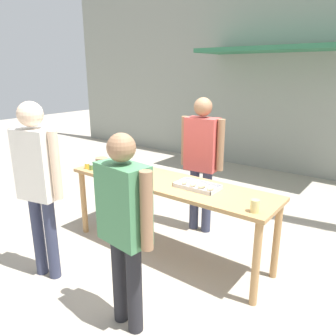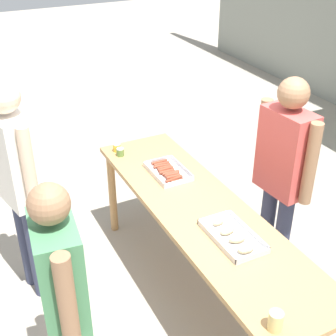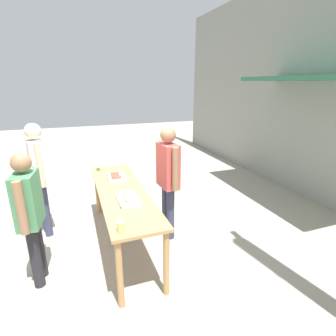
% 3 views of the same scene
% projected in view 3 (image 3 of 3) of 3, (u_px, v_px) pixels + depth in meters
% --- Properties ---
extents(ground_plane, '(24.00, 24.00, 0.00)m').
position_uv_depth(ground_plane, '(125.00, 243.00, 3.97)').
color(ground_plane, '#A39989').
extents(serving_table, '(2.44, 0.65, 0.87)m').
position_uv_depth(serving_table, '(122.00, 197.00, 3.74)').
color(serving_table, tan).
rests_on(serving_table, ground).
extents(food_tray_sausages, '(0.39, 0.26, 0.04)m').
position_uv_depth(food_tray_sausages, '(116.00, 177.00, 4.20)').
color(food_tray_sausages, silver).
rests_on(food_tray_sausages, serving_table).
extents(food_tray_buns, '(0.46, 0.26, 0.06)m').
position_uv_depth(food_tray_buns, '(128.00, 199.00, 3.36)').
color(food_tray_buns, silver).
rests_on(food_tray_buns, serving_table).
extents(condiment_jar_mustard, '(0.06, 0.06, 0.07)m').
position_uv_depth(condiment_jar_mustard, '(98.00, 167.00, 4.60)').
color(condiment_jar_mustard, gold).
rests_on(condiment_jar_mustard, serving_table).
extents(condiment_jar_ketchup, '(0.06, 0.06, 0.07)m').
position_uv_depth(condiment_jar_ketchup, '(98.00, 169.00, 4.52)').
color(condiment_jar_ketchup, '#567A38').
rests_on(condiment_jar_ketchup, serving_table).
extents(beer_cup, '(0.08, 0.08, 0.11)m').
position_uv_depth(beer_cup, '(121.00, 227.00, 2.65)').
color(beer_cup, '#DBC67A').
rests_on(beer_cup, serving_table).
extents(person_server_behind_table, '(0.58, 0.25, 1.73)m').
position_uv_depth(person_server_behind_table, '(168.00, 173.00, 3.88)').
color(person_server_behind_table, '#333851').
rests_on(person_server_behind_table, ground).
extents(person_customer_holding_hotdog, '(0.54, 0.29, 1.77)m').
position_uv_depth(person_customer_holding_hotdog, '(39.00, 170.00, 3.92)').
color(person_customer_holding_hotdog, '#333851').
rests_on(person_customer_holding_hotdog, ground).
extents(person_customer_with_cup, '(0.59, 0.27, 1.62)m').
position_uv_depth(person_customer_with_cup, '(29.00, 209.00, 2.94)').
color(person_customer_with_cup, '#232328').
rests_on(person_customer_with_cup, ground).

